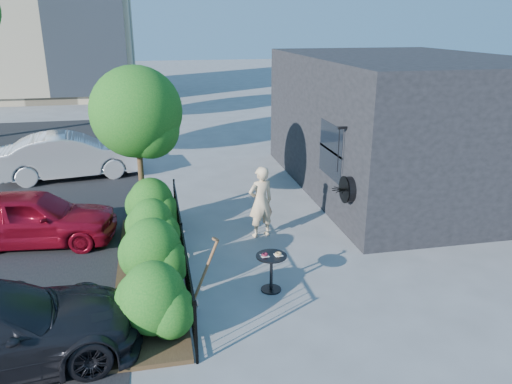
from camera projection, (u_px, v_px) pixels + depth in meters
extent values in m
plane|color=gray|center=(254.00, 265.00, 10.68)|extent=(120.00, 120.00, 0.00)
cube|color=black|center=(401.00, 123.00, 15.26)|extent=(6.00, 9.00, 4.00)
cube|color=black|center=(331.00, 151.00, 12.80)|extent=(0.04, 1.60, 1.40)
cube|color=black|center=(331.00, 151.00, 12.80)|extent=(0.05, 1.70, 0.06)
cylinder|color=black|center=(348.00, 189.00, 11.57)|extent=(0.18, 0.60, 0.60)
cylinder|color=black|center=(344.00, 190.00, 11.55)|extent=(0.03, 0.64, 0.64)
cube|color=black|center=(343.00, 128.00, 11.59)|extent=(0.25, 0.06, 0.06)
cylinder|color=black|center=(338.00, 151.00, 11.76)|extent=(0.02, 0.02, 1.05)
cylinder|color=black|center=(196.00, 333.00, 7.43)|extent=(0.05, 0.05, 1.10)
cylinder|color=black|center=(182.00, 248.00, 10.21)|extent=(0.05, 0.05, 1.10)
cylinder|color=black|center=(175.00, 199.00, 12.99)|extent=(0.05, 0.05, 1.10)
cube|color=black|center=(181.00, 225.00, 10.04)|extent=(0.03, 6.00, 0.03)
cube|color=black|center=(184.00, 268.00, 10.36)|extent=(0.03, 6.00, 0.03)
cylinder|color=black|center=(195.00, 329.00, 7.52)|extent=(0.02, 0.02, 1.04)
cylinder|color=black|center=(194.00, 321.00, 7.71)|extent=(0.02, 0.02, 1.04)
cylinder|color=black|center=(193.00, 314.00, 7.90)|extent=(0.02, 0.02, 1.04)
cylinder|color=black|center=(192.00, 308.00, 8.08)|extent=(0.02, 0.02, 1.04)
cylinder|color=black|center=(191.00, 301.00, 8.27)|extent=(0.02, 0.02, 1.04)
cylinder|color=black|center=(190.00, 295.00, 8.45)|extent=(0.02, 0.02, 1.04)
cylinder|color=black|center=(189.00, 289.00, 8.64)|extent=(0.02, 0.02, 1.04)
cylinder|color=black|center=(188.00, 284.00, 8.82)|extent=(0.02, 0.02, 1.04)
cylinder|color=black|center=(187.00, 278.00, 9.01)|extent=(0.02, 0.02, 1.04)
cylinder|color=black|center=(186.00, 273.00, 9.19)|extent=(0.02, 0.02, 1.04)
cylinder|color=black|center=(186.00, 268.00, 9.38)|extent=(0.02, 0.02, 1.04)
cylinder|color=black|center=(185.00, 263.00, 9.56)|extent=(0.02, 0.02, 1.04)
cylinder|color=black|center=(184.00, 259.00, 9.75)|extent=(0.02, 0.02, 1.04)
cylinder|color=black|center=(183.00, 254.00, 9.93)|extent=(0.02, 0.02, 1.04)
cylinder|color=black|center=(183.00, 250.00, 10.12)|extent=(0.02, 0.02, 1.04)
cylinder|color=black|center=(182.00, 246.00, 10.30)|extent=(0.02, 0.02, 1.04)
cylinder|color=black|center=(182.00, 242.00, 10.49)|extent=(0.02, 0.02, 1.04)
cylinder|color=black|center=(181.00, 238.00, 10.67)|extent=(0.02, 0.02, 1.04)
cylinder|color=black|center=(180.00, 234.00, 10.86)|extent=(0.02, 0.02, 1.04)
cylinder|color=black|center=(180.00, 231.00, 11.04)|extent=(0.02, 0.02, 1.04)
cylinder|color=black|center=(179.00, 227.00, 11.23)|extent=(0.02, 0.02, 1.04)
cylinder|color=black|center=(179.00, 224.00, 11.41)|extent=(0.02, 0.02, 1.04)
cylinder|color=black|center=(178.00, 221.00, 11.60)|extent=(0.02, 0.02, 1.04)
cylinder|color=black|center=(178.00, 218.00, 11.78)|extent=(0.02, 0.02, 1.04)
cylinder|color=black|center=(177.00, 215.00, 11.97)|extent=(0.02, 0.02, 1.04)
cylinder|color=black|center=(177.00, 212.00, 12.15)|extent=(0.02, 0.02, 1.04)
cylinder|color=black|center=(176.00, 209.00, 12.34)|extent=(0.02, 0.02, 1.04)
cylinder|color=black|center=(176.00, 206.00, 12.53)|extent=(0.02, 0.02, 1.04)
cylinder|color=black|center=(175.00, 203.00, 12.71)|extent=(0.02, 0.02, 1.04)
cylinder|color=black|center=(175.00, 201.00, 12.90)|extent=(0.02, 0.02, 1.04)
cube|color=#382616|center=(149.00, 273.00, 10.24)|extent=(1.30, 6.00, 0.08)
ellipsoid|color=#145817|center=(154.00, 300.00, 8.01)|extent=(1.10, 1.10, 1.24)
ellipsoid|color=#145817|center=(153.00, 257.00, 9.49)|extent=(1.10, 1.10, 1.24)
ellipsoid|color=#145817|center=(152.00, 227.00, 10.88)|extent=(1.10, 1.10, 1.24)
ellipsoid|color=#145817|center=(151.00, 205.00, 12.18)|extent=(1.10, 1.10, 1.24)
cylinder|color=#3F2B19|center=(141.00, 180.00, 12.44)|extent=(0.14, 0.14, 2.40)
sphere|color=#145817|center=(136.00, 114.00, 11.91)|extent=(2.20, 2.20, 2.20)
sphere|color=#145817|center=(150.00, 129.00, 11.89)|extent=(1.43, 1.43, 1.43)
cylinder|color=black|center=(271.00, 256.00, 9.45)|extent=(0.59, 0.59, 0.03)
cylinder|color=black|center=(271.00, 273.00, 9.57)|extent=(0.06, 0.06, 0.71)
cylinder|color=black|center=(271.00, 289.00, 9.68)|extent=(0.39, 0.39, 0.03)
cube|color=white|center=(265.00, 256.00, 9.43)|extent=(0.16, 0.16, 0.01)
cube|color=white|center=(278.00, 255.00, 9.46)|extent=(0.16, 0.16, 0.01)
torus|color=#460B1B|center=(265.00, 255.00, 9.42)|extent=(0.13, 0.13, 0.04)
torus|color=#B0864B|center=(278.00, 254.00, 9.45)|extent=(0.13, 0.13, 0.04)
imported|color=beige|center=(261.00, 202.00, 11.87)|extent=(0.72, 0.57, 1.74)
cylinder|color=brown|center=(204.00, 273.00, 8.66)|extent=(0.55, 0.05, 1.27)
cube|color=gray|center=(195.00, 309.00, 8.85)|extent=(0.13, 0.19, 0.27)
cylinder|color=brown|center=(215.00, 239.00, 8.49)|extent=(0.11, 0.11, 0.07)
imported|color=maroon|center=(31.00, 218.00, 11.52)|extent=(3.94, 1.91, 1.30)
imported|color=silver|center=(71.00, 156.00, 16.47)|extent=(4.67, 2.21, 1.48)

